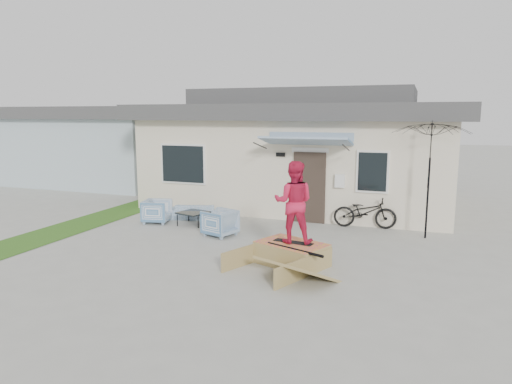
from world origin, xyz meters
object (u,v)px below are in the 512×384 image
(loveseat, at_px, (196,209))
(bicycle, at_px, (365,208))
(patio_umbrella, at_px, (429,172))
(armchair_left, at_px, (157,210))
(coffee_table, at_px, (193,218))
(skate_ramp, at_px, (292,254))
(skateboard, at_px, (293,242))
(skater, at_px, (294,200))
(armchair_right, at_px, (220,221))

(loveseat, height_order, bicycle, bicycle)
(bicycle, bearing_deg, patio_umbrella, -116.54)
(armchair_left, relative_size, coffee_table, 1.01)
(skate_ramp, xyz_separation_m, skateboard, (0.02, 0.04, 0.26))
(skateboard, distance_m, skater, 0.90)
(armchair_right, bearing_deg, skater, 74.35)
(skate_ramp, bearing_deg, patio_umbrella, 73.03)
(coffee_table, relative_size, skate_ramp, 0.40)
(armchair_right, bearing_deg, patio_umbrella, 125.05)
(armchair_left, height_order, bicycle, bicycle)
(armchair_left, height_order, patio_umbrella, patio_umbrella)
(bicycle, distance_m, skater, 4.05)
(skate_ramp, height_order, skater, skater)
(armchair_right, xyz_separation_m, skate_ramp, (2.44, -1.64, -0.15))
(skateboard, bearing_deg, armchair_right, 157.29)
(patio_umbrella, bearing_deg, skate_ramp, -129.38)
(coffee_table, relative_size, skater, 0.43)
(bicycle, xyz_separation_m, patio_umbrella, (1.63, -0.59, 1.19))
(bicycle, bearing_deg, skate_ramp, 157.97)
(patio_umbrella, bearing_deg, skater, -129.57)
(armchair_right, bearing_deg, loveseat, -118.80)
(armchair_left, distance_m, skater, 5.46)
(armchair_right, distance_m, bicycle, 4.14)
(loveseat, bearing_deg, armchair_left, 30.36)
(loveseat, distance_m, skate_ramp, 5.15)
(skate_ramp, distance_m, skater, 1.16)
(armchair_right, xyz_separation_m, bicycle, (3.50, 2.22, 0.17))
(coffee_table, relative_size, patio_umbrella, 0.34)
(armchair_right, bearing_deg, skateboard, 74.35)
(skate_ramp, relative_size, skateboard, 2.13)
(armchair_left, bearing_deg, skateboard, -128.83)
(skateboard, bearing_deg, bicycle, 85.16)
(patio_umbrella, bearing_deg, armchair_left, -173.05)
(skateboard, relative_size, skater, 0.50)
(loveseat, distance_m, patio_umbrella, 6.83)
(bicycle, bearing_deg, skateboard, 158.06)
(bicycle, height_order, skate_ramp, bicycle)
(bicycle, height_order, skateboard, bicycle)
(armchair_right, height_order, skateboard, armchair_right)
(coffee_table, height_order, skateboard, skateboard)
(armchair_left, height_order, skater, skater)
(armchair_left, distance_m, skateboard, 5.36)
(skate_ramp, bearing_deg, armchair_left, 176.31)
(coffee_table, distance_m, bicycle, 4.96)
(patio_umbrella, xyz_separation_m, skateboard, (-2.67, -3.23, -1.25))
(skater, bearing_deg, armchair_right, -42.77)
(armchair_right, distance_m, skateboard, 2.94)
(coffee_table, xyz_separation_m, skater, (3.72, -2.49, 1.21))
(loveseat, distance_m, skateboard, 5.14)
(coffee_table, bearing_deg, skate_ramp, -34.34)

